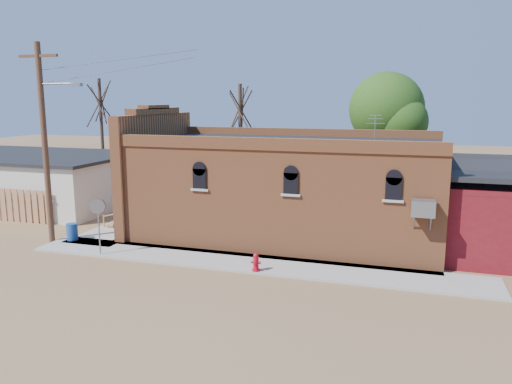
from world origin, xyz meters
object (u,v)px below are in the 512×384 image
(utility_pole, at_px, (45,139))
(stop_sign, at_px, (98,212))
(brick_bar, at_px, (280,188))
(trash_barrel, at_px, (72,232))
(fire_hydrant, at_px, (256,262))

(utility_pole, height_order, stop_sign, utility_pole)
(brick_bar, height_order, utility_pole, utility_pole)
(stop_sign, xyz_separation_m, trash_barrel, (-2.54, 1.50, -1.46))
(trash_barrel, bearing_deg, fire_hydrant, -9.05)
(brick_bar, xyz_separation_m, utility_pole, (-9.79, -4.29, 2.43))
(fire_hydrant, xyz_separation_m, trash_barrel, (-9.44, 1.50, 0.04))
(utility_pole, relative_size, trash_barrel, 11.53)
(fire_hydrant, bearing_deg, utility_pole, 166.86)
(utility_pole, xyz_separation_m, trash_barrel, (0.84, 0.30, -4.30))
(stop_sign, distance_m, trash_barrel, 3.29)
(utility_pole, height_order, trash_barrel, utility_pole)
(fire_hydrant, relative_size, trash_barrel, 0.90)
(utility_pole, xyz_separation_m, stop_sign, (3.38, -1.20, -2.85))
(brick_bar, xyz_separation_m, fire_hydrant, (0.50, -5.50, -1.91))
(brick_bar, distance_m, trash_barrel, 9.97)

